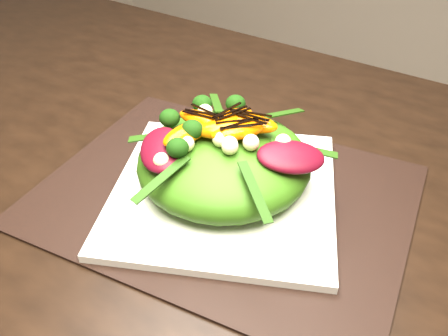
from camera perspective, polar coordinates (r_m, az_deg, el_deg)
The scene contains 10 objects.
dining_table at distance 0.73m, azimuth -7.63°, elevation 1.16°, with size 1.60×0.90×0.75m, color black.
placemat at distance 0.62m, azimuth -0.00°, elevation -3.26°, with size 0.47×0.35×0.00m, color black.
plate_base at distance 0.62m, azimuth 0.00°, elevation -2.75°, with size 0.28×0.28×0.01m, color silver.
salad_bowl at distance 0.61m, azimuth 0.00°, elevation -1.75°, with size 0.23×0.23×0.02m, color white.
lettuce_mound at distance 0.59m, azimuth -0.00°, elevation 0.82°, with size 0.22×0.22×0.08m, color #376512.
radicchio_leaf at distance 0.54m, azimuth 8.06°, elevation 1.34°, with size 0.08×0.05×0.02m, color #470713.
orange_segment at distance 0.58m, azimuth 1.72°, elevation 5.96°, with size 0.07×0.03×0.02m, color #C95403.
broccoli_floret at distance 0.62m, azimuth -3.83°, elevation 7.84°, with size 0.04×0.04×0.04m, color black.
macadamia_nut at distance 0.52m, azimuth -0.98°, elevation 0.68°, with size 0.02×0.02×0.02m, color beige.
balsamic_drizzle at distance 0.58m, azimuth 1.74°, elevation 6.80°, with size 0.04×0.00×0.00m, color black.
Camera 1 is at (0.40, -0.43, 1.16)m, focal length 38.00 mm.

